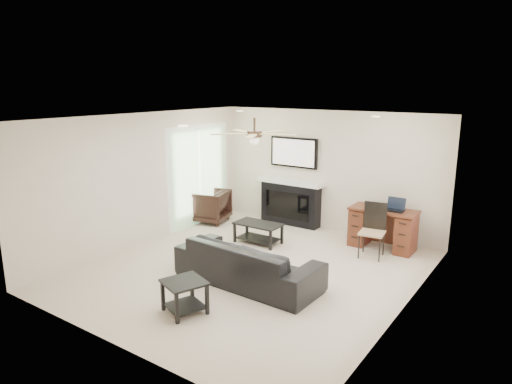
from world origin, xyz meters
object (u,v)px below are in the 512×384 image
fireplace_unit (290,182)px  desk (383,229)px  sofa (248,262)px  coffee_table (258,233)px  armchair (209,206)px

fireplace_unit → desk: 2.30m
fireplace_unit → desk: bearing=-8.7°
desk → fireplace_unit: bearing=171.3°
sofa → desk: size_ratio=1.90×
fireplace_unit → coffee_table: bearing=-85.0°
sofa → desk: bearing=-111.7°
desk → sofa: bearing=-113.6°
coffee_table → fireplace_unit: (-0.12, 1.42, 0.75)m
armchair → fireplace_unit: 1.89m
coffee_table → fireplace_unit: 1.61m
coffee_table → desk: size_ratio=0.74×
sofa → fireplace_unit: fireplace_unit is taller
desk → coffee_table: bearing=-152.4°
fireplace_unit → desk: (2.20, -0.34, -0.57)m
armchair → coffee_table: size_ratio=0.89×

